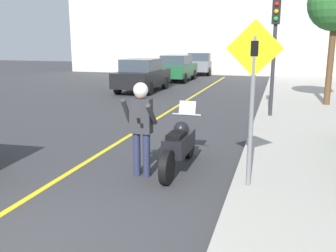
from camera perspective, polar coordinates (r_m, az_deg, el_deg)
The scene contains 10 objects.
road_center_line at distance 10.58m, azimuth -5.51°, elevation -1.20°, with size 0.12×36.00×0.01m.
building_backdrop at distance 29.73m, azimuth 10.67°, elevation 15.79°, with size 28.00×1.20×8.44m.
motorcycle at distance 7.54m, azimuth 1.74°, elevation -2.91°, with size 0.62×2.34×1.30m.
person_biker at distance 7.03m, azimuth -4.13°, elevation 1.05°, with size 0.59×0.49×1.81m.
crossing_sign at distance 6.27m, azimuth 12.77°, elevation 5.51°, with size 0.91×0.08×2.76m.
traffic_light at distance 12.73m, azimuth 15.97°, elevation 13.02°, with size 0.26×0.30×3.71m.
street_tree at distance 15.84m, azimuth 24.20°, elevation 16.54°, with size 2.04×2.04×4.82m.
parked_car_black at distance 19.51m, azimuth -3.94°, elevation 7.77°, with size 1.88×4.20×1.68m.
parked_car_green at distance 24.72m, azimuth 1.36°, elevation 8.85°, with size 1.88×4.20×1.68m.
parked_car_grey at distance 29.96m, azimuth 5.08°, elevation 9.49°, with size 1.88×4.20×1.68m.
Camera 1 is at (3.30, -3.50, 2.55)m, focal length 40.00 mm.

